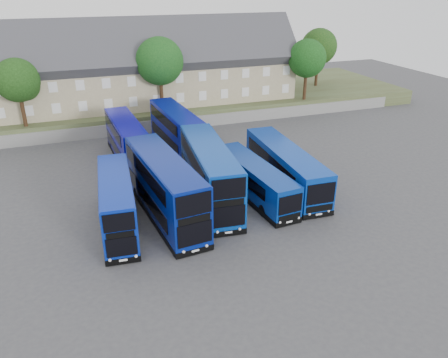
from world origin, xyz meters
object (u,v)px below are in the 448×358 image
Objects in this scene: dd_front_left at (117,204)px; tree_east at (308,60)px; coach_east_a at (255,181)px; tree_far at (319,48)px; tree_west at (19,82)px; tree_mid at (161,63)px; dd_front_mid at (165,189)px.

dd_front_left is 37.21m from tree_east.
tree_far reaches higher than coach_east_a.
tree_west is 16.04m from tree_mid.
dd_front_left is 24.56m from tree_west.
tree_far is at bearing 37.60° from dd_front_mid.
tree_east is at bearing -1.43° from tree_mid.
coach_east_a is (11.79, 1.27, -0.48)m from dd_front_left.
dd_front_left is at bearing -139.31° from tree_far.
dd_front_left is 0.91× the size of coach_east_a.
dd_front_left is at bearing -141.48° from tree_east.
dd_front_left is 0.83× the size of dd_front_mid.
tree_far is (34.81, 29.93, 5.74)m from dd_front_left.
dd_front_left reaches higher than coach_east_a.
tree_mid is at bearing 92.52° from coach_east_a.
tree_mid is at bearing 178.57° from tree_east.
dd_front_mid is 24.16m from tree_mid.
tree_mid is (16.00, 0.50, 1.02)m from tree_west.
tree_east is at bearing 43.15° from dd_front_left.
dd_front_left is 46.26m from tree_far.
tree_far reaches higher than tree_east.
tree_mid is 20.02m from tree_east.
dd_front_mid is 1.64× the size of tree_west.
tree_far is (26.00, 6.50, -0.34)m from tree_mid.
tree_far is at bearing 46.09° from coach_east_a.
tree_west is 36.00m from tree_east.
tree_far is at bearing 14.04° from tree_mid.
tree_east is at bearing 35.99° from dd_front_mid.
tree_far is (31.04, 29.44, 5.31)m from dd_front_mid.
tree_east is at bearing 0.00° from tree_west.
tree_west is 0.88× the size of tree_far.
tree_east reaches higher than dd_front_mid.
tree_mid is 26.80m from tree_far.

